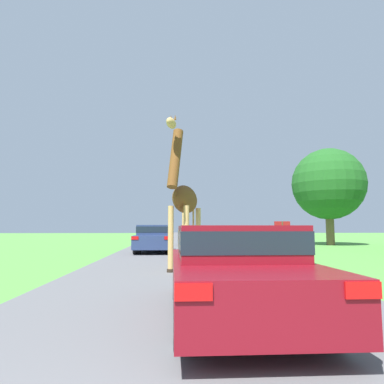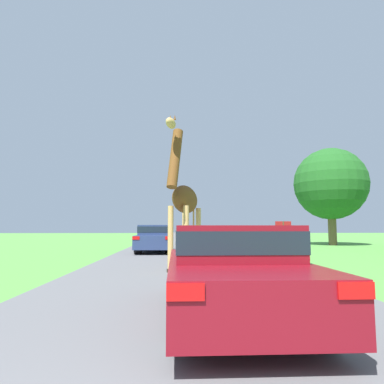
{
  "view_description": "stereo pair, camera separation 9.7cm",
  "coord_description": "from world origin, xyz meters",
  "px_view_note": "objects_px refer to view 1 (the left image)",
  "views": [
    {
      "loc": [
        -0.43,
        -0.64,
        1.36
      ],
      "look_at": [
        0.22,
        10.52,
        2.51
      ],
      "focal_mm": 32.0,
      "sensor_mm": 36.0,
      "label": 1
    },
    {
      "loc": [
        -0.34,
        -0.65,
        1.36
      ],
      "look_at": [
        0.22,
        10.52,
        2.51
      ],
      "focal_mm": 32.0,
      "sensor_mm": 36.0,
      "label": 2
    }
  ],
  "objects_px": {
    "car_far_ahead": "(216,242)",
    "sign_post": "(282,232)",
    "car_queue_left": "(154,238)",
    "tree_centre_back": "(328,184)",
    "car_queue_right": "(197,236)",
    "giraffe_near_road": "(184,200)",
    "car_lead_maroon": "(234,268)"
  },
  "relations": [
    {
      "from": "car_far_ahead",
      "to": "sign_post",
      "type": "relative_size",
      "value": 2.49
    },
    {
      "from": "car_queue_left",
      "to": "tree_centre_back",
      "type": "height_order",
      "value": "tree_centre_back"
    },
    {
      "from": "car_queue_right",
      "to": "giraffe_near_road",
      "type": "bearing_deg",
      "value": -95.58
    },
    {
      "from": "sign_post",
      "to": "car_queue_right",
      "type": "bearing_deg",
      "value": 103.61
    },
    {
      "from": "giraffe_near_road",
      "to": "sign_post",
      "type": "distance_m",
      "value": 5.94
    },
    {
      "from": "giraffe_near_road",
      "to": "tree_centre_back",
      "type": "height_order",
      "value": "tree_centre_back"
    },
    {
      "from": "car_lead_maroon",
      "to": "tree_centre_back",
      "type": "distance_m",
      "value": 23.42
    },
    {
      "from": "car_far_ahead",
      "to": "car_queue_left",
      "type": "bearing_deg",
      "value": 123.68
    },
    {
      "from": "car_lead_maroon",
      "to": "car_queue_left",
      "type": "height_order",
      "value": "car_queue_left"
    },
    {
      "from": "car_lead_maroon",
      "to": "sign_post",
      "type": "bearing_deg",
      "value": 67.87
    },
    {
      "from": "car_queue_right",
      "to": "car_far_ahead",
      "type": "bearing_deg",
      "value": -90.16
    },
    {
      "from": "giraffe_near_road",
      "to": "car_far_ahead",
      "type": "xyz_separation_m",
      "value": [
        1.51,
        3.73,
        -1.53
      ]
    },
    {
      "from": "car_lead_maroon",
      "to": "tree_centre_back",
      "type": "xyz_separation_m",
      "value": [
        11.08,
        20.26,
        3.93
      ]
    },
    {
      "from": "car_queue_right",
      "to": "tree_centre_back",
      "type": "bearing_deg",
      "value": -7.03
    },
    {
      "from": "car_queue_left",
      "to": "tree_centre_back",
      "type": "relative_size",
      "value": 0.62
    },
    {
      "from": "tree_centre_back",
      "to": "car_queue_left",
      "type": "bearing_deg",
      "value": -153.64
    },
    {
      "from": "giraffe_near_road",
      "to": "car_queue_right",
      "type": "relative_size",
      "value": 1.1
    },
    {
      "from": "sign_post",
      "to": "tree_centre_back",
      "type": "bearing_deg",
      "value": 56.12
    },
    {
      "from": "car_queue_right",
      "to": "tree_centre_back",
      "type": "distance_m",
      "value": 10.95
    },
    {
      "from": "car_lead_maroon",
      "to": "sign_post",
      "type": "distance_m",
      "value": 10.28
    },
    {
      "from": "tree_centre_back",
      "to": "sign_post",
      "type": "bearing_deg",
      "value": -123.88
    },
    {
      "from": "car_queue_left",
      "to": "sign_post",
      "type": "bearing_deg",
      "value": -36.35
    },
    {
      "from": "giraffe_near_road",
      "to": "car_lead_maroon",
      "type": "height_order",
      "value": "giraffe_near_road"
    },
    {
      "from": "car_far_ahead",
      "to": "car_queue_right",
      "type": "bearing_deg",
      "value": 89.84
    },
    {
      "from": "car_queue_left",
      "to": "car_queue_right",
      "type": "bearing_deg",
      "value": 69.25
    },
    {
      "from": "car_lead_maroon",
      "to": "car_far_ahead",
      "type": "xyz_separation_m",
      "value": [
        0.93,
        9.47,
        -0.02
      ]
    },
    {
      "from": "car_queue_left",
      "to": "tree_centre_back",
      "type": "xyz_separation_m",
      "value": [
        13.04,
        6.46,
        3.88
      ]
    },
    {
      "from": "car_queue_left",
      "to": "car_far_ahead",
      "type": "distance_m",
      "value": 5.2
    },
    {
      "from": "tree_centre_back",
      "to": "car_queue_right",
      "type": "bearing_deg",
      "value": 172.97
    },
    {
      "from": "tree_centre_back",
      "to": "sign_post",
      "type": "height_order",
      "value": "tree_centre_back"
    },
    {
      "from": "giraffe_near_road",
      "to": "tree_centre_back",
      "type": "distance_m",
      "value": 18.78
    },
    {
      "from": "giraffe_near_road",
      "to": "tree_centre_back",
      "type": "relative_size",
      "value": 0.63
    }
  ]
}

